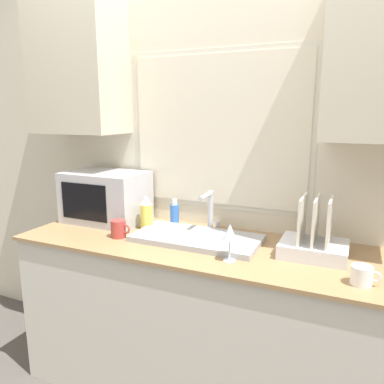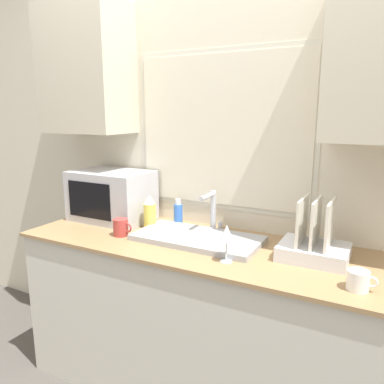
% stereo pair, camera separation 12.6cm
% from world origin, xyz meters
% --- Properties ---
extents(countertop, '(1.94, 0.68, 0.89)m').
position_xyz_m(countertop, '(0.00, 0.32, 0.45)').
color(countertop, beige).
rests_on(countertop, ground_plane).
extents(wall_back, '(6.00, 0.38, 2.60)m').
position_xyz_m(wall_back, '(0.00, 0.64, 1.42)').
color(wall_back, beige).
rests_on(wall_back, ground_plane).
extents(sink_basin, '(0.68, 0.34, 0.03)m').
position_xyz_m(sink_basin, '(-0.00, 0.35, 0.91)').
color(sink_basin, '#9EA0A5').
rests_on(sink_basin, countertop).
extents(faucet, '(0.08, 0.17, 0.24)m').
position_xyz_m(faucet, '(0.00, 0.52, 1.03)').
color(faucet, '#B7B7BC').
rests_on(faucet, countertop).
extents(microwave, '(0.50, 0.33, 0.32)m').
position_xyz_m(microwave, '(-0.67, 0.46, 1.05)').
color(microwave, '#B2B2B7').
rests_on(microwave, countertop).
extents(dish_rack, '(0.31, 0.25, 0.29)m').
position_xyz_m(dish_rack, '(0.60, 0.38, 0.96)').
color(dish_rack, silver).
rests_on(dish_rack, countertop).
extents(spray_bottle, '(0.07, 0.07, 0.20)m').
position_xyz_m(spray_bottle, '(-0.36, 0.42, 0.99)').
color(spray_bottle, '#D8CC4C').
rests_on(spray_bottle, countertop).
extents(soap_bottle, '(0.05, 0.05, 0.17)m').
position_xyz_m(soap_bottle, '(-0.23, 0.54, 0.97)').
color(soap_bottle, blue).
rests_on(soap_bottle, countertop).
extents(mug_near_sink, '(0.12, 0.08, 0.10)m').
position_xyz_m(mug_near_sink, '(-0.42, 0.22, 0.94)').
color(mug_near_sink, '#A53833').
rests_on(mug_near_sink, countertop).
extents(wine_glass, '(0.06, 0.06, 0.18)m').
position_xyz_m(wine_glass, '(0.25, 0.15, 1.03)').
color(wine_glass, silver).
rests_on(wine_glass, countertop).
extents(mug_by_rack, '(0.12, 0.08, 0.08)m').
position_xyz_m(mug_by_rack, '(0.81, 0.14, 0.93)').
color(mug_by_rack, white).
rests_on(mug_by_rack, countertop).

